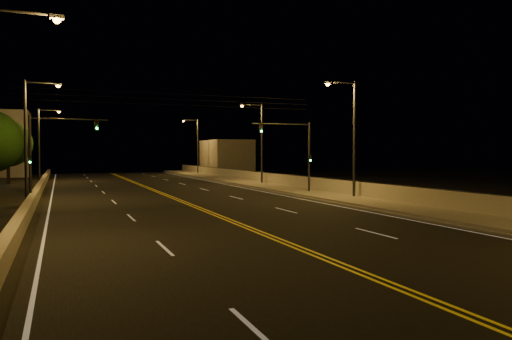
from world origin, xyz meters
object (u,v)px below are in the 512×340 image
object	(u,v)px
traffic_signal_right	(298,149)
tree_2	(8,144)
streetlight_5	(30,131)
streetlight_3	(196,143)
streetlight_2	(259,138)
streetlight_6	(42,139)
traffic_signal_left	(47,148)
streetlight_4	(0,109)
streetlight_1	(351,131)

from	to	relation	value
traffic_signal_right	tree_2	distance (m)	34.71
traffic_signal_right	tree_2	bearing A→B (deg)	132.23
streetlight_5	streetlight_3	bearing A→B (deg)	59.12
traffic_signal_right	streetlight_2	bearing A→B (deg)	82.87
streetlight_6	traffic_signal_left	distance (m)	27.14
streetlight_4	streetlight_5	size ratio (longest dim) A/B	1.00
streetlight_5	tree_2	distance (m)	23.48
streetlight_5	traffic_signal_left	size ratio (longest dim) A/B	1.45
streetlight_3	tree_2	world-z (taller)	streetlight_3
streetlight_3	streetlight_6	bearing A→B (deg)	-152.39
streetlight_5	tree_2	size ratio (longest dim) A/B	1.22
streetlight_1	streetlight_2	world-z (taller)	same
streetlight_4	traffic_signal_right	size ratio (longest dim) A/B	1.45
streetlight_2	traffic_signal_right	size ratio (longest dim) A/B	1.45
streetlight_1	streetlight_6	size ratio (longest dim) A/B	1.00
streetlight_3	streetlight_6	size ratio (longest dim) A/B	1.00
streetlight_5	streetlight_6	bearing A→B (deg)	90.00
streetlight_3	traffic_signal_right	size ratio (longest dim) A/B	1.45
streetlight_4	streetlight_5	bearing A→B (deg)	90.00
streetlight_3	traffic_signal_right	distance (m)	38.33
streetlight_3	tree_2	distance (m)	27.86
streetlight_3	traffic_signal_left	size ratio (longest dim) A/B	1.45
streetlight_5	tree_2	xyz separation A→B (m)	(-3.44, 23.22, -0.54)
streetlight_4	traffic_signal_left	distance (m)	16.79
traffic_signal_right	tree_2	size ratio (longest dim) A/B	0.84
streetlight_2	streetlight_4	xyz separation A→B (m)	(-21.41, -28.91, 0.00)
streetlight_3	traffic_signal_left	xyz separation A→B (m)	(-20.29, -38.28, -1.22)
streetlight_1	traffic_signal_left	xyz separation A→B (m)	(-20.29, 5.45, -1.22)
traffic_signal_left	tree_2	bearing A→B (deg)	100.07
streetlight_3	streetlight_4	world-z (taller)	same
streetlight_6	traffic_signal_right	size ratio (longest dim) A/B	1.45
streetlight_4	streetlight_5	world-z (taller)	same
traffic_signal_left	streetlight_4	bearing A→B (deg)	-93.86
streetlight_6	traffic_signal_right	distance (m)	33.62
traffic_signal_right	tree_2	xyz separation A→B (m)	(-23.32, 25.70, 0.68)
streetlight_2	streetlight_3	distance (m)	26.08
traffic_signal_left	streetlight_6	bearing A→B (deg)	92.38
streetlight_4	traffic_signal_right	distance (m)	26.00
streetlight_1	streetlight_6	bearing A→B (deg)	123.35
traffic_signal_left	tree_2	world-z (taller)	tree_2
streetlight_6	streetlight_5	bearing A→B (deg)	-90.00
streetlight_6	tree_2	distance (m)	3.75
streetlight_3	streetlight_5	xyz separation A→B (m)	(-21.41, -35.81, 0.00)
streetlight_4	streetlight_6	bearing A→B (deg)	90.00
tree_2	streetlight_4	bearing A→B (deg)	-85.36
streetlight_2	traffic_signal_right	xyz separation A→B (m)	(-1.53, -12.21, -1.22)
streetlight_2	streetlight_4	bearing A→B (deg)	-126.53
streetlight_3	streetlight_1	bearing A→B (deg)	-90.00
traffic_signal_right	streetlight_3	bearing A→B (deg)	87.72
traffic_signal_left	tree_2	xyz separation A→B (m)	(-4.56, 25.70, 0.68)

